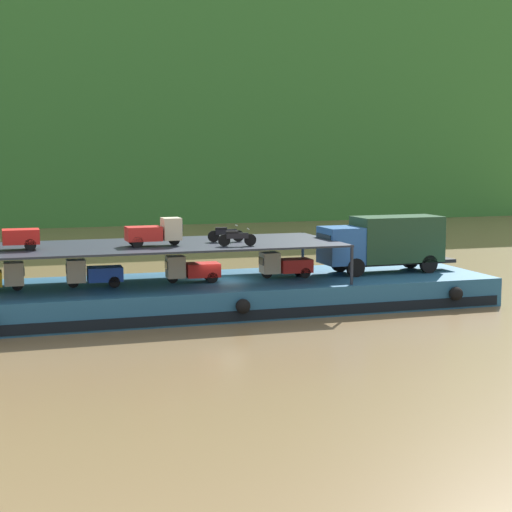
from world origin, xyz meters
name	(u,v)px	position (x,y,z in m)	size (l,w,h in m)	color
ground_plane	(220,309)	(0.00, 0.00, 0.00)	(400.00, 400.00, 0.00)	brown
hillside_far_bank	(75,57)	(0.00, 67.54, 20.08)	(111.78, 35.22, 35.64)	#33702D
cargo_barge	(220,295)	(0.00, -0.02, 0.75)	(28.81, 8.33, 1.50)	#23567A
covered_lorry	(384,242)	(9.42, -0.01, 3.19)	(7.89, 2.40, 3.10)	#285BA3
cargo_rack	(147,246)	(-3.80, 0.00, 3.44)	(19.61, 6.96, 2.00)	#232833
mini_truck_lower_aft	(93,273)	(-6.51, -0.12, 2.19)	(2.78, 1.27, 1.38)	#1E47B7
mini_truck_lower_mid	(192,269)	(-1.55, -0.21, 2.19)	(2.79, 1.29, 1.38)	red
mini_truck_lower_fore	(285,265)	(3.54, -0.13, 2.19)	(2.76, 1.23, 1.38)	red
mini_truck_upper_stern	(8,236)	(-10.48, -0.34, 4.19)	(2.75, 1.22, 1.38)	red
mini_truck_upper_mid	(155,232)	(-3.54, -0.73, 4.19)	(2.75, 1.22, 1.38)	red
motorcycle_upper_port	(237,237)	(0.30, -2.09, 3.93)	(1.89, 0.55, 0.87)	black
motorcycle_upper_centre	(226,234)	(0.32, 0.00, 3.93)	(1.90, 0.55, 0.87)	black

